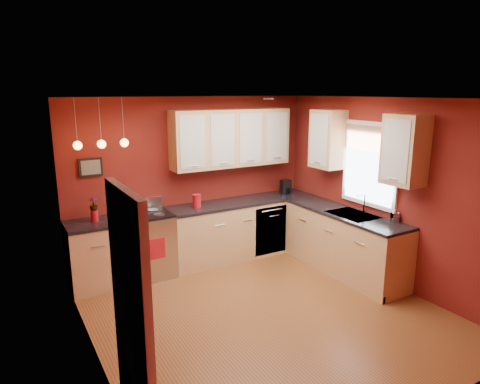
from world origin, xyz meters
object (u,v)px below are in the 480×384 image
red_canister (197,201)px  soap_pump (395,215)px  coffee_maker (286,187)px  gas_range (146,245)px  sink (353,216)px

red_canister → soap_pump: 2.87m
red_canister → coffee_maker: (1.71, 0.04, 0.01)m
gas_range → sink: 3.05m
red_canister → soap_pump: (2.01, -2.04, -0.00)m
soap_pump → gas_range: bearing=144.2°
soap_pump → sink: bearing=112.3°
red_canister → sink: bearing=-39.8°
gas_range → sink: bearing=-29.8°
soap_pump → red_canister: bearing=134.6°
gas_range → red_canister: 1.00m
red_canister → soap_pump: size_ratio=1.02×
gas_range → coffee_maker: (2.54, 0.03, 0.57)m
sink → coffee_maker: sink is taller
sink → soap_pump: bearing=-67.7°
red_canister → coffee_maker: coffee_maker is taller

